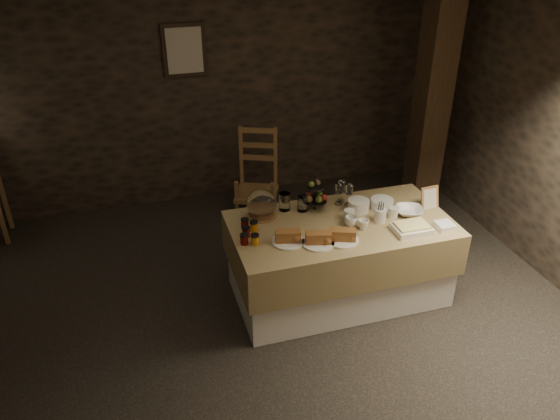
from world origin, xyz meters
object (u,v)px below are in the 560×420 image
object	(u,v)px
timber_column	(432,99)
fruit_stand	(316,197)
buffet_table	(339,254)
chair	(255,176)

from	to	relation	value
timber_column	fruit_stand	size ratio (longest dim) A/B	8.58
buffet_table	timber_column	bearing A→B (deg)	39.48
buffet_table	fruit_stand	bearing A→B (deg)	113.60
chair	fruit_stand	size ratio (longest dim) A/B	2.49
buffet_table	chair	bearing A→B (deg)	100.78
chair	timber_column	xyz separation A→B (m)	(1.82, -0.47, 0.87)
timber_column	fruit_stand	xyz separation A→B (m)	(-1.62, -0.94, -0.44)
chair	fruit_stand	world-z (taller)	fruit_stand
chair	timber_column	size ratio (longest dim) A/B	0.29
timber_column	fruit_stand	distance (m)	1.93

